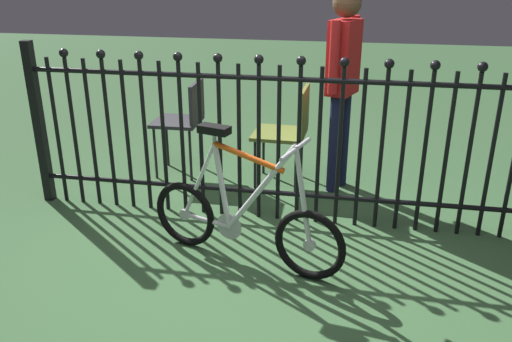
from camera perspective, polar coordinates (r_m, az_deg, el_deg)
name	(u,v)px	position (r m, az deg, el deg)	size (l,w,h in m)	color
ground_plane	(257,258)	(3.57, 0.10, -9.35)	(20.00, 20.00, 0.00)	#396037
iron_fence	(264,136)	(3.85, 0.91, 3.80)	(3.77, 0.07, 1.29)	black
bicycle	(243,219)	(3.41, -1.38, -5.14)	(1.33, 0.52, 0.90)	black
chair_olive	(289,127)	(4.54, 3.61, 4.78)	(0.46, 0.45, 0.86)	black
chair_charcoal	(185,117)	(4.79, -7.66, 5.78)	(0.42, 0.41, 0.85)	black
person_visitor	(343,74)	(4.38, 9.30, 10.20)	(0.27, 0.45, 1.65)	#191E3F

